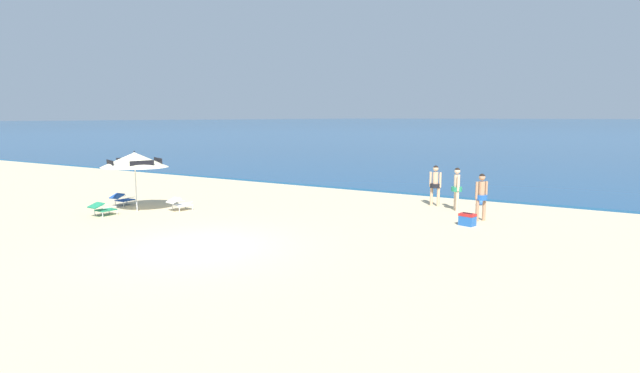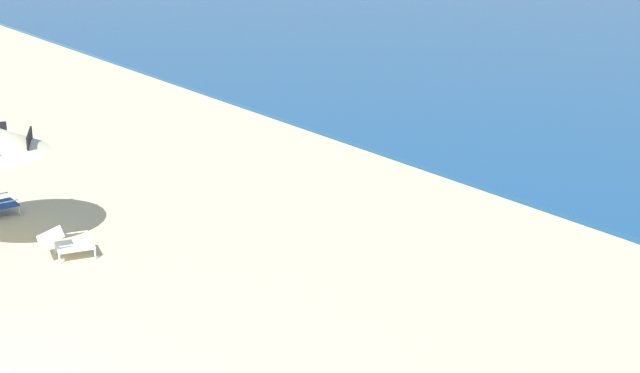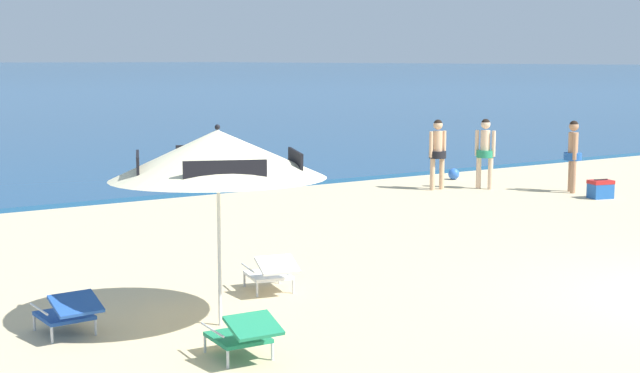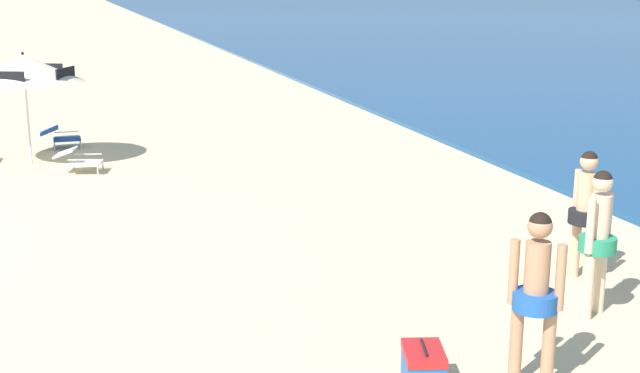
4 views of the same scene
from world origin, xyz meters
name	(u,v)px [view 4 (image 4 of 4)]	position (x,y,z in m)	size (l,w,h in m)	color
beach_umbrella_striped_main	(24,69)	(-5.73, 2.62, 1.96)	(2.67, 2.68, 2.30)	silver
lounge_chair_beside_umbrella	(61,136)	(-7.30, 3.18, 0.28)	(0.60, 0.89, 0.51)	#1E4799
lounge_chair_facing_sea	(78,159)	(-4.49, 3.57, 0.28)	(0.71, 0.96, 0.51)	white
person_standing_near_shore	(598,233)	(4.54, 9.05, 0.95)	(0.40, 0.44, 1.64)	beige
person_standing_beside	(536,288)	(5.81, 7.54, 0.95)	(0.40, 0.40, 1.64)	tan
person_wading_in	(586,207)	(3.53, 9.56, 0.94)	(0.49, 0.40, 1.63)	#D8A87F
cooler_box	(423,369)	(5.62, 6.57, 0.20)	(0.57, 0.46, 0.43)	#1E56A8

